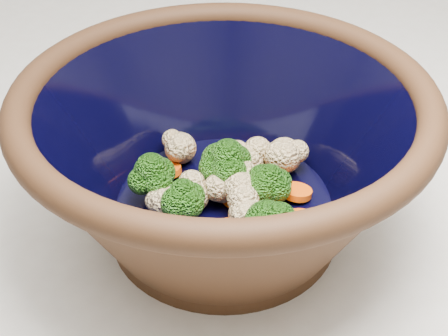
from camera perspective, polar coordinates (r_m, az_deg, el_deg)
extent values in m
cylinder|color=black|center=(0.56, 0.00, -5.02)|extent=(0.20, 0.20, 0.01)
torus|color=black|center=(0.48, 0.00, 6.46)|extent=(0.34, 0.34, 0.02)
cylinder|color=black|center=(0.55, 0.00, -3.07)|extent=(0.19, 0.19, 0.00)
cylinder|color=#608442|center=(0.53, 4.10, -2.79)|extent=(0.01, 0.01, 0.02)
ellipsoid|color=#337215|center=(0.52, 4.20, -1.03)|extent=(0.04, 0.04, 0.03)
cylinder|color=#608442|center=(0.55, 0.01, -1.52)|extent=(0.01, 0.01, 0.02)
ellipsoid|color=#337215|center=(0.53, 0.01, 0.38)|extent=(0.04, 0.04, 0.03)
cylinder|color=#608442|center=(0.55, 0.34, -1.29)|extent=(0.01, 0.01, 0.02)
ellipsoid|color=#337215|center=(0.53, 0.35, 0.93)|extent=(0.05, 0.05, 0.04)
cylinder|color=#608442|center=(0.52, -3.66, -4.12)|extent=(0.01, 0.01, 0.02)
ellipsoid|color=#337215|center=(0.51, -3.75, -2.38)|extent=(0.04, 0.04, 0.03)
cylinder|color=#608442|center=(0.49, 4.79, -7.25)|extent=(0.01, 0.01, 0.02)
ellipsoid|color=#337215|center=(0.47, 4.95, -5.01)|extent=(0.04, 0.04, 0.04)
cylinder|color=#608442|center=(0.54, -6.48, -2.26)|extent=(0.01, 0.01, 0.02)
ellipsoid|color=#337215|center=(0.53, -6.66, -0.23)|extent=(0.04, 0.04, 0.04)
sphere|color=#F7E6AA|center=(0.53, -2.86, -2.59)|extent=(0.03, 0.03, 0.03)
sphere|color=#F7E6AA|center=(0.57, 5.53, 1.17)|extent=(0.03, 0.03, 0.03)
sphere|color=#F7E6AA|center=(0.52, -5.36, -2.91)|extent=(0.03, 0.03, 0.03)
sphere|color=#F7E6AA|center=(0.54, -0.11, -1.71)|extent=(0.03, 0.03, 0.03)
sphere|color=#F7E6AA|center=(0.58, -4.00, 1.84)|extent=(0.03, 0.03, 0.03)
sphere|color=#F7E6AA|center=(0.54, -0.22, -1.69)|extent=(0.03, 0.03, 0.03)
sphere|color=#F7E6AA|center=(0.55, 0.59, -0.67)|extent=(0.03, 0.03, 0.03)
sphere|color=#F7E6AA|center=(0.51, 2.08, -4.27)|extent=(0.03, 0.03, 0.03)
sphere|color=#F7E6AA|center=(0.56, 2.19, 0.71)|extent=(0.03, 0.03, 0.03)
sphere|color=#F7E6AA|center=(0.53, 1.50, -1.73)|extent=(0.03, 0.03, 0.03)
cylinder|color=#FF590B|center=(0.52, 6.53, -4.76)|extent=(0.03, 0.03, 0.01)
cylinder|color=#FF590B|center=(0.51, 1.03, -5.78)|extent=(0.03, 0.03, 0.01)
cylinder|color=#FF590B|center=(0.54, 1.08, -2.58)|extent=(0.03, 0.03, 0.01)
cylinder|color=#FF590B|center=(0.58, 4.63, 0.25)|extent=(0.03, 0.03, 0.01)
cylinder|color=#FF590B|center=(0.57, -5.35, -0.25)|extent=(0.03, 0.03, 0.01)
cylinder|color=#FF590B|center=(0.56, 2.48, -1.10)|extent=(0.03, 0.03, 0.01)
cylinder|color=#FF590B|center=(0.55, 6.65, -2.18)|extent=(0.03, 0.03, 0.01)
cylinder|color=#FF590B|center=(0.58, -0.35, 0.81)|extent=(0.03, 0.03, 0.01)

